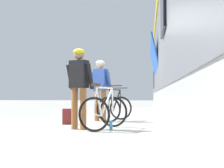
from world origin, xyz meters
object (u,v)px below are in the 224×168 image
at_px(cyclist_near_in_dark, 79,81).
at_px(water_bottle_by_the_backpack, 73,120).
at_px(bicycle_far_black, 115,107).
at_px(cyclist_far_in_blue, 100,85).
at_px(train_car, 211,53).
at_px(backpack_on_platform, 68,116).
at_px(bicycle_near_white, 104,111).
at_px(water_bottle_near_the_bikes, 111,125).

xyz_separation_m(cyclist_near_in_dark, water_bottle_by_the_backpack, (-0.37, 0.97, -0.93)).
height_order(cyclist_near_in_dark, bicycle_far_black, cyclist_near_in_dark).
bearing_deg(cyclist_near_in_dark, cyclist_far_in_blue, 86.62).
bearing_deg(cyclist_far_in_blue, train_car, 6.05).
distance_m(cyclist_near_in_dark, bicycle_far_black, 2.32).
bearing_deg(cyclist_far_in_blue, backpack_on_platform, -122.83).
distance_m(cyclist_near_in_dark, cyclist_far_in_blue, 2.11).
height_order(bicycle_near_white, backpack_on_platform, bicycle_near_white).
bearing_deg(bicycle_near_white, bicycle_far_black, 90.06).
xyz_separation_m(bicycle_near_white, bicycle_far_black, (-0.00, 2.08, 0.00)).
xyz_separation_m(train_car, water_bottle_near_the_bikes, (-2.58, -2.47, -1.87)).
bearing_deg(bicycle_near_white, train_car, 40.75).
bearing_deg(water_bottle_near_the_bikes, bicycle_near_white, 148.39).
height_order(cyclist_far_in_blue, bicycle_far_black, cyclist_far_in_blue).
distance_m(train_car, bicycle_near_white, 3.95).
distance_m(bicycle_far_black, backpack_on_platform, 1.54).
bearing_deg(cyclist_near_in_dark, train_car, 36.59).
distance_m(cyclist_near_in_dark, water_bottle_by_the_backpack, 1.40).
bearing_deg(water_bottle_by_the_backpack, cyclist_near_in_dark, -69.08).
bearing_deg(water_bottle_by_the_backpack, cyclist_far_in_blue, 66.35).
distance_m(cyclist_near_in_dark, water_bottle_near_the_bikes, 1.19).
height_order(bicycle_far_black, water_bottle_near_the_bikes, bicycle_far_black).
distance_m(cyclist_far_in_blue, bicycle_far_black, 0.77).
xyz_separation_m(backpack_on_platform, water_bottle_near_the_bikes, (1.25, -1.11, -0.10)).
bearing_deg(cyclist_far_in_blue, bicycle_far_black, 6.41).
xyz_separation_m(cyclist_far_in_blue, bicycle_near_white, (0.42, -2.03, -0.65)).
xyz_separation_m(bicycle_far_black, water_bottle_near_the_bikes, (0.17, -2.18, -0.30)).
xyz_separation_m(bicycle_near_white, water_bottle_by_the_backpack, (-0.91, 0.90, -0.28)).
distance_m(bicycle_far_black, water_bottle_near_the_bikes, 2.21).
xyz_separation_m(bicycle_near_white, backpack_on_platform, (-1.08, 1.00, -0.20)).
xyz_separation_m(backpack_on_platform, water_bottle_by_the_backpack, (0.17, -0.10, -0.08)).
bearing_deg(water_bottle_near_the_bikes, bicycle_far_black, 94.43).
height_order(backpack_on_platform, water_bottle_by_the_backpack, backpack_on_platform).
distance_m(bicycle_near_white, water_bottle_by_the_backpack, 1.31).
relative_size(train_car, cyclist_near_in_dark, 10.30).
bearing_deg(cyclist_near_in_dark, bicycle_near_white, 7.79).
xyz_separation_m(water_bottle_near_the_bikes, water_bottle_by_the_backpack, (-1.08, 1.00, 0.02)).
height_order(cyclist_near_in_dark, bicycle_near_white, cyclist_near_in_dark).
xyz_separation_m(bicycle_far_black, backpack_on_platform, (-1.08, -1.08, -0.20)).
height_order(cyclist_far_in_blue, water_bottle_near_the_bikes, cyclist_far_in_blue).
bearing_deg(bicycle_near_white, cyclist_far_in_blue, 101.61).
distance_m(backpack_on_platform, water_bottle_near_the_bikes, 1.67).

